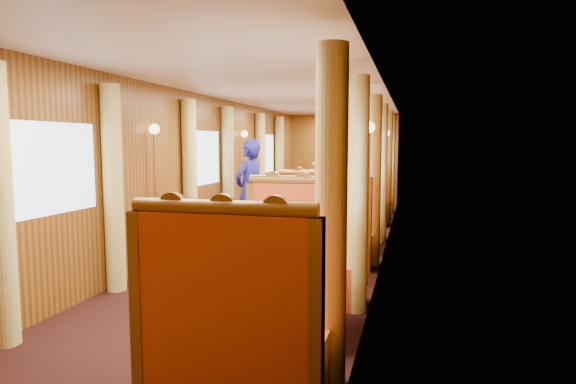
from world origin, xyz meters
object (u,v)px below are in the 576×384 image
(banquette_near_aft, at_px, (300,261))
(tea_tray, at_px, (259,251))
(table_near, at_px, (274,293))
(table_far, at_px, (360,201))
(teapot_right, at_px, (269,247))
(banquette_far_fwd, at_px, (355,204))
(banquette_near_fwd, at_px, (233,331))
(rose_vase_mid, at_px, (337,192))
(teapot_back, at_px, (264,242))
(fruit_plate, at_px, (303,254))
(banquette_far_aft, at_px, (364,194))
(rose_vase_far, at_px, (361,177))
(banquette_mid_aft, at_px, (345,215))
(banquette_mid_fwd, at_px, (325,236))
(table_mid, at_px, (336,227))
(steward, at_px, (250,191))
(passenger, at_px, (343,198))
(teapot_left, at_px, (249,244))

(banquette_near_aft, bearing_deg, tea_tray, -96.83)
(table_near, bearing_deg, table_far, 90.00)
(tea_tray, relative_size, teapot_right, 2.38)
(table_near, relative_size, tea_tray, 3.09)
(table_near, bearing_deg, banquette_far_fwd, 90.00)
(banquette_near_fwd, bearing_deg, table_near, 90.00)
(banquette_far_fwd, xyz_separation_m, rose_vase_mid, (-0.00, -2.46, 0.50))
(table_far, relative_size, teapot_back, 7.08)
(table_near, bearing_deg, fruit_plate, -19.24)
(banquette_far_aft, distance_m, tea_tray, 8.07)
(banquette_near_fwd, xyz_separation_m, banquette_far_fwd, (0.00, 7.00, 0.00))
(rose_vase_far, bearing_deg, banquette_far_fwd, -90.66)
(banquette_mid_aft, relative_size, teapot_back, 9.03)
(banquette_mid_fwd, xyz_separation_m, table_far, (0.00, 4.51, -0.05))
(table_mid, bearing_deg, rose_vase_far, 89.80)
(banquette_far_fwd, height_order, steward, steward)
(passenger, bearing_deg, teapot_right, -90.25)
(banquette_far_fwd, height_order, rose_vase_far, banquette_far_fwd)
(rose_vase_mid, bearing_deg, banquette_far_fwd, 89.99)
(banquette_far_fwd, bearing_deg, rose_vase_mid, -90.01)
(tea_tray, distance_m, teapot_back, 0.14)
(teapot_right, bearing_deg, table_mid, 66.60)
(banquette_near_aft, bearing_deg, banquette_near_fwd, -90.00)
(banquette_near_aft, height_order, fruit_plate, banquette_near_aft)
(teapot_right, relative_size, fruit_plate, 0.69)
(rose_vase_far, bearing_deg, fruit_plate, -87.84)
(table_near, xyz_separation_m, teapot_left, (-0.21, -0.06, 0.44))
(table_near, height_order, teapot_left, teapot_left)
(rose_vase_mid, bearing_deg, fruit_plate, -85.57)
(banquette_near_fwd, bearing_deg, table_mid, 90.00)
(teapot_left, bearing_deg, banquette_near_fwd, -61.21)
(banquette_near_fwd, xyz_separation_m, teapot_right, (-0.02, 0.91, 0.38))
(table_mid, bearing_deg, rose_vase_mid, 90.40)
(banquette_near_aft, relative_size, steward, 0.76)
(banquette_mid_fwd, bearing_deg, fruit_plate, -83.79)
(teapot_back, bearing_deg, banquette_far_fwd, 92.45)
(banquette_far_aft, height_order, rose_vase_mid, banquette_far_aft)
(fruit_plate, bearing_deg, tea_tray, 173.13)
(banquette_mid_fwd, xyz_separation_m, banquette_mid_aft, (0.00, 2.03, 0.00))
(banquette_far_fwd, relative_size, teapot_left, 7.98)
(table_near, relative_size, fruit_plate, 5.08)
(teapot_back, bearing_deg, table_near, -29.46)
(teapot_left, height_order, rose_vase_far, rose_vase_far)
(table_far, height_order, fruit_plate, fruit_plate)
(teapot_left, bearing_deg, tea_tray, 24.23)
(banquette_far_fwd, bearing_deg, teapot_back, -91.16)
(table_far, xyz_separation_m, rose_vase_mid, (-0.00, -3.47, 0.55))
(banquette_far_fwd, relative_size, rose_vase_mid, 3.72)
(banquette_near_aft, xyz_separation_m, table_far, (0.00, 5.99, -0.05))
(banquette_far_fwd, distance_m, teapot_back, 5.92)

